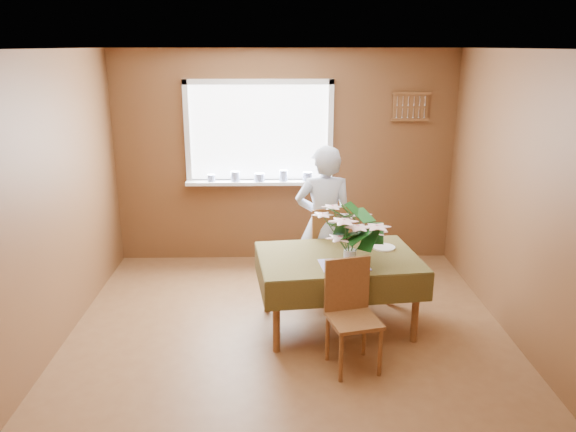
{
  "coord_description": "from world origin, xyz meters",
  "views": [
    {
      "loc": [
        -0.11,
        -4.29,
        2.53
      ],
      "look_at": [
        0.0,
        0.55,
        1.05
      ],
      "focal_mm": 35.0,
      "sensor_mm": 36.0,
      "label": 1
    }
  ],
  "objects_px": {
    "chair_far": "(327,247)",
    "flower_bouquet": "(351,231)",
    "seated_woman": "(324,223)",
    "dining_table": "(338,264)",
    "chair_near": "(351,309)"
  },
  "relations": [
    {
      "from": "chair_far",
      "to": "flower_bouquet",
      "type": "distance_m",
      "value": 1.03
    },
    {
      "from": "flower_bouquet",
      "to": "seated_woman",
      "type": "bearing_deg",
      "value": 99.96
    },
    {
      "from": "chair_far",
      "to": "seated_woman",
      "type": "bearing_deg",
      "value": 26.08
    },
    {
      "from": "chair_far",
      "to": "seated_woman",
      "type": "xyz_separation_m",
      "value": [
        -0.04,
        -0.04,
        0.27
      ]
    },
    {
      "from": "dining_table",
      "to": "chair_far",
      "type": "distance_m",
      "value": 0.7
    },
    {
      "from": "chair_far",
      "to": "seated_woman",
      "type": "distance_m",
      "value": 0.27
    },
    {
      "from": "dining_table",
      "to": "chair_far",
      "type": "xyz_separation_m",
      "value": [
        -0.04,
        0.7,
        -0.08
      ]
    },
    {
      "from": "dining_table",
      "to": "chair_near",
      "type": "height_order",
      "value": "chair_near"
    },
    {
      "from": "dining_table",
      "to": "seated_woman",
      "type": "bearing_deg",
      "value": 90.0
    },
    {
      "from": "chair_near",
      "to": "flower_bouquet",
      "type": "relative_size",
      "value": 1.62
    },
    {
      "from": "seated_woman",
      "to": "chair_near",
      "type": "bearing_deg",
      "value": 95.9
    },
    {
      "from": "chair_far",
      "to": "chair_near",
      "type": "distance_m",
      "value": 1.34
    },
    {
      "from": "chair_far",
      "to": "chair_near",
      "type": "bearing_deg",
      "value": 75.84
    },
    {
      "from": "chair_near",
      "to": "seated_woman",
      "type": "xyz_separation_m",
      "value": [
        -0.11,
        1.3,
        0.31
      ]
    },
    {
      "from": "dining_table",
      "to": "seated_woman",
      "type": "relative_size",
      "value": 0.97
    }
  ]
}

